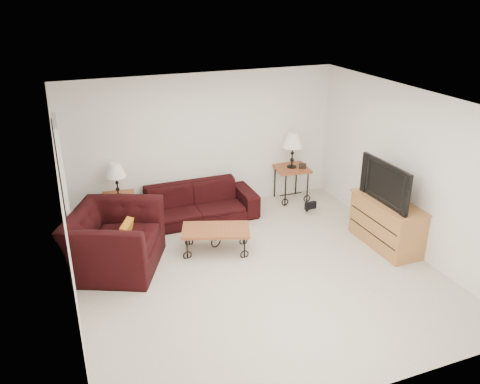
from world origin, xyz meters
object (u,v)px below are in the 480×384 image
side_table_left (120,212)px  tv_stand (386,224)px  side_table_right (291,184)px  backpack (307,201)px  armchair (115,240)px  television (391,182)px  lamp_right (292,150)px  coffee_table (216,240)px  lamp_left (117,180)px  sofa (195,203)px

side_table_left → tv_stand: bearing=-29.5°
side_table_right → backpack: side_table_right is taller
armchair → television: bearing=-77.4°
armchair → backpack: 3.62m
lamp_right → coffee_table: (-2.00, -1.38, -0.81)m
tv_stand → television: (-0.02, 0.00, 0.71)m
lamp_left → tv_stand: lamp_left is taller
coffee_table → television: bearing=-17.1°
side_table_left → tv_stand: size_ratio=0.46×
coffee_table → armchair: (-1.52, 0.10, 0.25)m
side_table_right → lamp_left: bearing=180.0°
side_table_left → backpack: size_ratio=1.35×
coffee_table → television: 2.83m
side_table_right → tv_stand: (0.59, -2.18, 0.05)m
side_table_left → lamp_right: (3.26, 0.00, 0.71)m
sofa → side_table_right: 1.98m
lamp_left → backpack: size_ratio=1.35×
side_table_right → armchair: size_ratio=0.49×
coffee_table → backpack: 2.17m
lamp_left → coffee_table: lamp_left is taller
side_table_left → television: 4.47m
sofa → lamp_right: lamp_right is taller
side_table_left → side_table_right: bearing=0.0°
sofa → television: size_ratio=1.90×
lamp_right → coffee_table: 2.56m
tv_stand → television: bearing=180.0°
tv_stand → side_table_right: bearing=105.1°
sofa → tv_stand: 3.25m
side_table_right → coffee_table: size_ratio=0.64×
side_table_right → television: size_ratio=0.59×
sofa → television: bearing=-38.1°
armchair → television: 4.23m
lamp_right → backpack: (0.03, -0.62, -0.79)m
tv_stand → television: size_ratio=1.12×
sofa → side_table_left: (-1.28, 0.18, -0.02)m
lamp_right → backpack: bearing=-87.3°
lamp_right → lamp_left: bearing=180.0°
television → backpack: bearing=-160.9°
sofa → coffee_table: bearing=-91.1°
tv_stand → television: television is taller
lamp_right → television: 2.25m
lamp_left → coffee_table: size_ratio=0.56×
backpack → side_table_left: bearing=171.9°
lamp_right → coffee_table: lamp_right is taller
side_table_right → armchair: bearing=-159.9°
backpack → lamp_right: bearing=95.3°
backpack → tv_stand: bearing=-67.7°
armchair → sofa: bearing=-29.5°
coffee_table → lamp_right: bearing=34.7°
side_table_right → backpack: 0.63m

